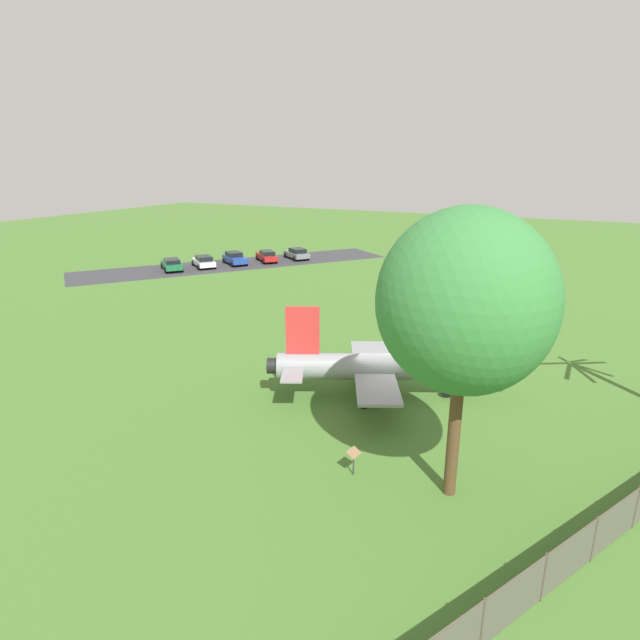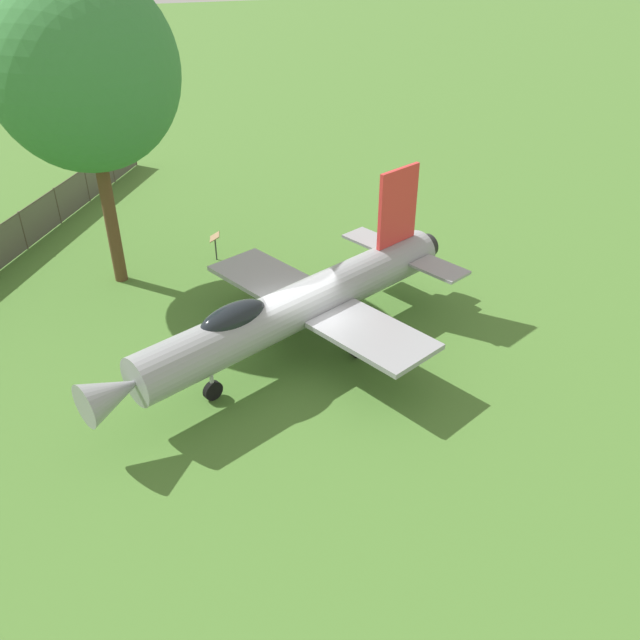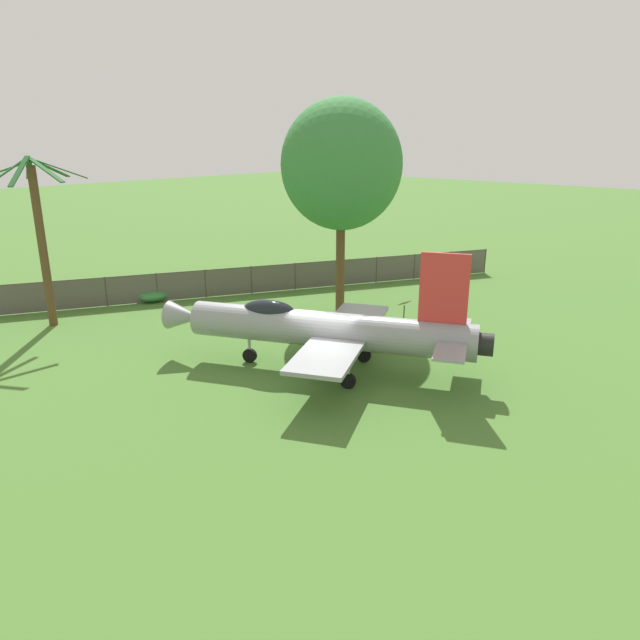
# 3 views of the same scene
# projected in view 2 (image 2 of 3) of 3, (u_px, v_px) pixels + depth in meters

# --- Properties ---
(ground_plane) EXTENTS (200.00, 200.00, 0.00)m
(ground_plane) POSITION_uv_depth(u_px,v_px,m) (302.00, 352.00, 21.20)
(ground_plane) COLOR #47722D
(display_jet) EXTENTS (8.76, 12.73, 5.13)m
(display_jet) POSITION_uv_depth(u_px,v_px,m) (293.00, 307.00, 20.04)
(display_jet) COLOR gray
(display_jet) RESTS_ON ground_plane
(shade_tree) EXTENTS (6.13, 6.28, 11.07)m
(shade_tree) POSITION_uv_depth(u_px,v_px,m) (84.00, 71.00, 21.35)
(shade_tree) COLOR brown
(shade_tree) RESTS_ON ground_plane
(info_plaque) EXTENTS (0.67, 0.51, 1.14)m
(info_plaque) POSITION_uv_depth(u_px,v_px,m) (215.00, 241.00, 26.44)
(info_plaque) COLOR #333333
(info_plaque) RESTS_ON ground_plane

